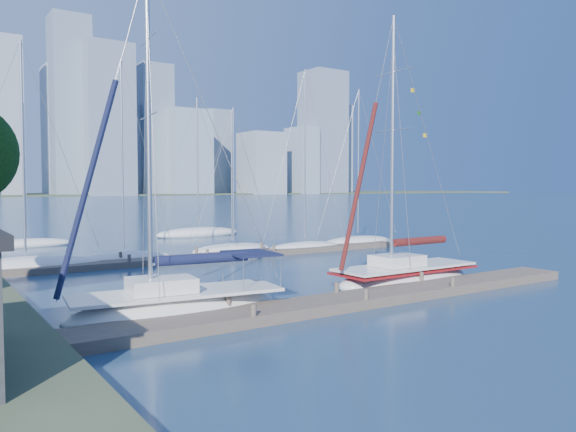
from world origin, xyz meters
TOP-DOWN VIEW (x-y plane):
  - ground at (0.00, 0.00)m, footprint 700.00×700.00m
  - near_dock at (0.00, 0.00)m, footprint 26.00×2.00m
  - far_dock at (2.00, 16.00)m, footprint 30.00×1.80m
  - sailboat_navy at (-6.54, 1.96)m, footprint 8.36×3.57m
  - sailboat_maroon at (5.24, 2.18)m, footprint 8.09×2.72m
  - bg_boat_0 at (-9.25, 17.04)m, footprint 8.99×4.07m
  - bg_boat_1 at (-3.55, 17.61)m, footprint 6.38×2.61m
  - bg_boat_2 at (4.32, 17.83)m, footprint 6.21×2.16m
  - bg_boat_3 at (4.66, 18.71)m, footprint 6.46×4.15m
  - bg_boat_4 at (9.57, 16.56)m, footprint 6.80×3.15m
  - bg_boat_5 at (15.32, 17.25)m, footprint 7.46×3.72m
  - bg_boat_6 at (-7.05, 30.96)m, footprint 7.07×3.09m
  - bg_boat_7 at (8.23, 32.27)m, footprint 8.57×2.94m

SIDE VIEW (x-z plane):
  - ground at x=0.00m, z-range 0.00..0.00m
  - far_dock at x=2.00m, z-range 0.00..0.36m
  - near_dock at x=0.00m, z-range 0.00..0.40m
  - bg_boat_2 at x=4.32m, z-range -5.06..5.50m
  - bg_boat_3 at x=4.66m, z-range -5.03..5.47m
  - bg_boat_6 at x=-7.05m, z-range -5.52..5.98m
  - bg_boat_4 at x=9.57m, z-range -6.51..7.03m
  - bg_boat_1 at x=-3.55m, z-range -6.20..6.72m
  - bg_boat_5 at x=15.32m, z-range -6.15..6.69m
  - bg_boat_0 at x=-9.25m, z-range -6.31..6.86m
  - bg_boat_7 at x=8.23m, z-range -6.49..7.06m
  - sailboat_navy at x=-6.54m, z-range -5.42..7.46m
  - sailboat_maroon at x=5.24m, z-range -5.54..7.65m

